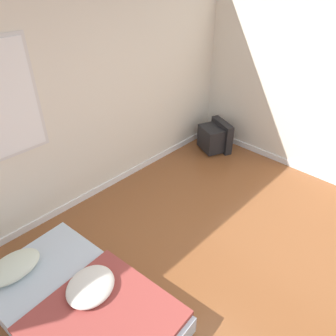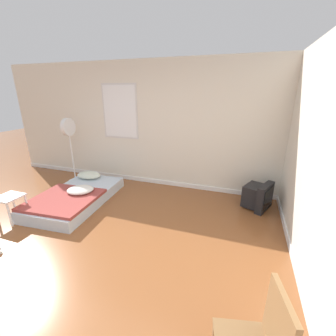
# 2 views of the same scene
# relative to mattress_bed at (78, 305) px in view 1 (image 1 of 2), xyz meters

# --- Properties ---
(ground_plane) EXTENTS (20.00, 20.00, 0.00)m
(ground_plane) POSITION_rel_mattress_bed_xyz_m (1.05, -1.27, -0.13)
(ground_plane) COLOR brown
(wall_back) EXTENTS (7.50, 0.08, 2.60)m
(wall_back) POSITION_rel_mattress_bed_xyz_m (1.04, 1.38, 1.16)
(wall_back) COLOR silver
(wall_back) RESTS_ON ground_plane
(mattress_bed) EXTENTS (1.19, 1.92, 0.34)m
(mattress_bed) POSITION_rel_mattress_bed_xyz_m (0.00, 0.00, 0.00)
(mattress_bed) COLOR silver
(mattress_bed) RESTS_ON ground_plane
(crt_tv) EXTENTS (0.54, 0.58, 0.48)m
(crt_tv) POSITION_rel_mattress_bed_xyz_m (3.21, 0.89, 0.10)
(crt_tv) COLOR black
(crt_tv) RESTS_ON ground_plane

